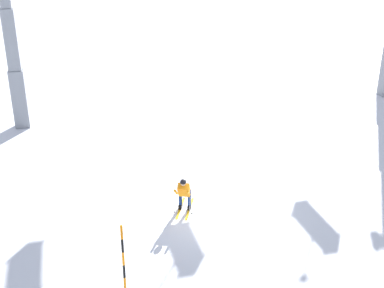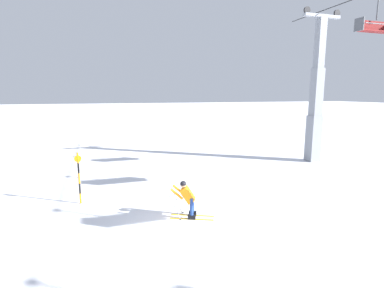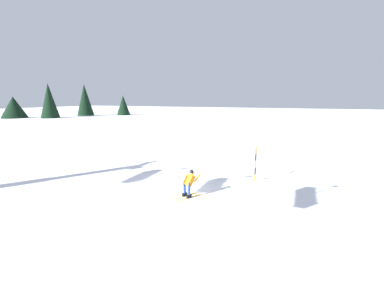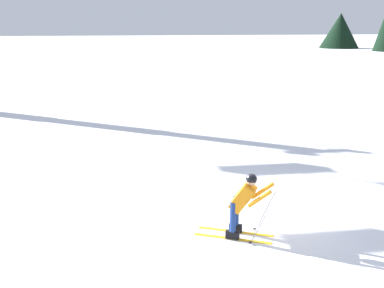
{
  "view_description": "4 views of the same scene",
  "coord_description": "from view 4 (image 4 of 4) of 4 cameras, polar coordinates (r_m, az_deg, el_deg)",
  "views": [
    {
      "loc": [
        -4.95,
        -15.33,
        9.42
      ],
      "look_at": [
        -0.5,
        1.6,
        2.0
      ],
      "focal_mm": 46.05,
      "sensor_mm": 36.0,
      "label": 1
    },
    {
      "loc": [
        8.66,
        -2.91,
        4.55
      ],
      "look_at": [
        -1.66,
        0.4,
        2.67
      ],
      "focal_mm": 27.52,
      "sensor_mm": 36.0,
      "label": 2
    },
    {
      "loc": [
        -6.36,
        11.8,
        5.02
      ],
      "look_at": [
        -1.62,
        0.7,
        2.89
      ],
      "focal_mm": 24.26,
      "sensor_mm": 36.0,
      "label": 3
    },
    {
      "loc": [
        -9.79,
        2.38,
        4.38
      ],
      "look_at": [
        -1.37,
        1.16,
        2.09
      ],
      "focal_mm": 43.23,
      "sensor_mm": 36.0,
      "label": 4
    }
  ],
  "objects": [
    {
      "name": "skier_carving_main",
      "position": [
        9.59,
        6.32,
        -6.99
      ],
      "size": [
        1.17,
        1.7,
        1.53
      ],
      "color": "yellow",
      "rests_on": "ground_plane"
    },
    {
      "name": "ground_plane",
      "position": [
        10.98,
        5.05,
        -8.5
      ],
      "size": [
        260.0,
        260.0,
        0.0
      ],
      "primitive_type": "plane",
      "color": "white"
    }
  ]
}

